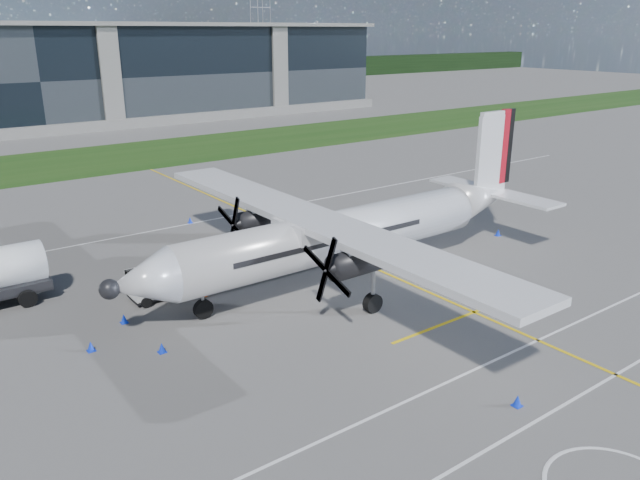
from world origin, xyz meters
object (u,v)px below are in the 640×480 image
object	(u,v)px
safety_cone_portwing	(517,401)
safety_cone_nose_stbd	(124,318)
baggage_tug	(155,284)
safety_cone_fwd	(91,346)
safety_cone_nose_port	(162,348)
safety_cone_tail	(498,232)
ground_crew_person	(204,280)
turboprop_aircraft	(350,205)
pylon_east	(261,28)
safety_cone_stbdwing	(190,220)

from	to	relation	value
safety_cone_portwing	safety_cone_nose_stbd	xyz separation A→B (m)	(-10.11, 16.86, 0.00)
baggage_tug	safety_cone_fwd	distance (m)	6.32
safety_cone_portwing	safety_cone_nose_port	size ratio (longest dim) A/B	1.00
safety_cone_nose_port	safety_cone_nose_stbd	distance (m)	4.14
safety_cone_nose_stbd	safety_cone_tail	xyz separation A→B (m)	(27.36, -2.24, 0.00)
ground_crew_person	safety_cone_fwd	world-z (taller)	ground_crew_person
turboprop_aircraft	baggage_tug	bearing A→B (deg)	160.31
turboprop_aircraft	safety_cone_portwing	distance (m)	15.89
ground_crew_person	safety_cone_nose_port	distance (m)	6.71
baggage_tug	safety_cone_tail	world-z (taller)	baggage_tug
baggage_tug	safety_cone_fwd	bearing A→B (deg)	-141.17
pylon_east	safety_cone_tail	distance (m)	164.75
safety_cone_stbdwing	baggage_tug	bearing A→B (deg)	-122.67
turboprop_aircraft	safety_cone_nose_stbd	size ratio (longest dim) A/B	61.36
safety_cone_nose_port	safety_cone_stbdwing	xyz separation A→B (m)	(10.09, 18.30, 0.00)
pylon_east	safety_cone_tail	size ratio (longest dim) A/B	60.00
ground_crew_person	safety_cone_tail	xyz separation A→B (m)	(22.39, -2.91, -0.72)
safety_cone_fwd	safety_cone_tail	bearing A→B (deg)	-0.46
safety_cone_fwd	safety_cone_portwing	bearing A→B (deg)	-50.09
safety_cone_tail	safety_cone_fwd	bearing A→B (deg)	179.54
baggage_tug	safety_cone_nose_port	xyz separation A→B (m)	(-2.25, -6.07, -0.66)
safety_cone_portwing	safety_cone_tail	size ratio (longest dim) A/B	1.00
pylon_east	safety_cone_stbdwing	size ratio (longest dim) A/B	60.00
pylon_east	safety_cone_portwing	xyz separation A→B (m)	(-87.52, -162.90, -14.75)
baggage_tug	turboprop_aircraft	bearing A→B (deg)	-19.69
safety_cone_nose_port	pylon_east	bearing A→B (deg)	57.06
baggage_tug	safety_cone_fwd	world-z (taller)	baggage_tug
safety_cone_tail	safety_cone_nose_stbd	bearing A→B (deg)	175.32
pylon_east	ground_crew_person	bearing A→B (deg)	-122.51
safety_cone_portwing	safety_cone_nose_stbd	bearing A→B (deg)	120.95
baggage_tug	ground_crew_person	bearing A→B (deg)	-27.91
baggage_tug	safety_cone_portwing	distance (m)	20.27
safety_cone_nose_stbd	safety_cone_tail	bearing A→B (deg)	-4.68
turboprop_aircraft	safety_cone_nose_port	size ratio (longest dim) A/B	61.36
safety_cone_fwd	safety_cone_portwing	distance (m)	19.37
pylon_east	turboprop_aircraft	world-z (taller)	pylon_east
safety_cone_nose_port	safety_cone_fwd	bearing A→B (deg)	141.29
pylon_east	baggage_tug	bearing A→B (deg)	-123.41
ground_crew_person	safety_cone_tail	bearing A→B (deg)	-78.32
pylon_east	safety_cone_tail	bearing A→B (deg)	-115.36
ground_crew_person	pylon_east	bearing A→B (deg)	-13.42
pylon_east	safety_cone_nose_port	size ratio (longest dim) A/B	60.00
ground_crew_person	safety_cone_nose_stbd	distance (m)	5.07
safety_cone_tail	ground_crew_person	bearing A→B (deg)	172.59
ground_crew_person	safety_cone_stbdwing	distance (m)	14.58
safety_cone_nose_port	turboprop_aircraft	bearing A→B (deg)	9.43
ground_crew_person	safety_cone_fwd	bearing A→B (deg)	129.23
ground_crew_person	safety_cone_nose_port	xyz separation A→B (m)	(-4.64, -4.80, -0.72)
ground_crew_person	baggage_tug	bearing A→B (deg)	81.19
turboprop_aircraft	safety_cone_nose_stbd	distance (m)	14.26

